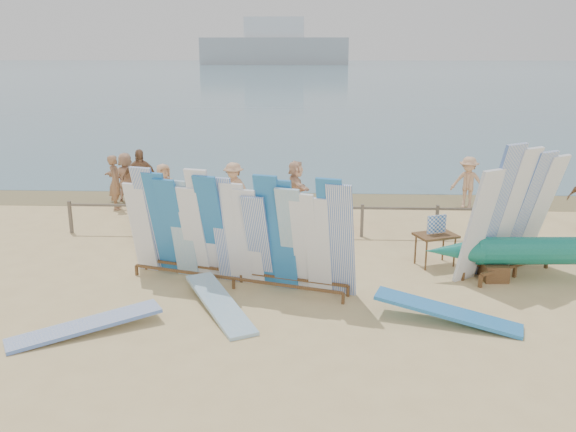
{
  "coord_description": "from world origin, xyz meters",
  "views": [
    {
      "loc": [
        0.7,
        -12.86,
        4.94
      ],
      "look_at": [
        0.07,
        1.34,
        1.01
      ],
      "focal_mm": 38.0,
      "sensor_mm": 36.0,
      "label": 1
    }
  ],
  "objects_px": {
    "beachgoer_11": "(126,177)",
    "beachgoer_9": "(468,182)",
    "vendor_table": "(435,249)",
    "main_surfboard_rack": "(237,234)",
    "beachgoer_2": "(191,201)",
    "flat_board_a": "(220,310)",
    "beachgoer_3": "(234,189)",
    "beachgoer_1": "(115,182)",
    "flat_board_d": "(447,323)",
    "side_surfboard_rack": "(511,215)",
    "flat_board_e": "(86,332)",
    "beachgoer_5": "(296,187)",
    "beachgoer_0": "(164,190)",
    "beach_chair_left": "(324,221)",
    "beach_chair_right": "(300,220)",
    "stroller": "(332,213)",
    "beachgoer_extra_1": "(140,178)"
  },
  "relations": [
    {
      "from": "flat_board_a",
      "to": "flat_board_d",
      "type": "height_order",
      "value": "flat_board_d"
    },
    {
      "from": "main_surfboard_rack",
      "to": "beach_chair_right",
      "type": "height_order",
      "value": "main_surfboard_rack"
    },
    {
      "from": "side_surfboard_rack",
      "to": "flat_board_e",
      "type": "bearing_deg",
      "value": 166.75
    },
    {
      "from": "flat_board_a",
      "to": "main_surfboard_rack",
      "type": "bearing_deg",
      "value": 53.33
    },
    {
      "from": "flat_board_a",
      "to": "beachgoer_extra_1",
      "type": "distance_m",
      "value": 8.79
    },
    {
      "from": "side_surfboard_rack",
      "to": "beachgoer_3",
      "type": "relative_size",
      "value": 1.86
    },
    {
      "from": "flat_board_a",
      "to": "flat_board_d",
      "type": "relative_size",
      "value": 1.0
    },
    {
      "from": "flat_board_e",
      "to": "beachgoer_3",
      "type": "xyz_separation_m",
      "value": [
        1.66,
        7.98,
        0.82
      ]
    },
    {
      "from": "beach_chair_right",
      "to": "beachgoer_11",
      "type": "bearing_deg",
      "value": 151.01
    },
    {
      "from": "flat_board_a",
      "to": "beachgoer_0",
      "type": "relative_size",
      "value": 1.66
    },
    {
      "from": "vendor_table",
      "to": "beach_chair_left",
      "type": "height_order",
      "value": "vendor_table"
    },
    {
      "from": "beachgoer_11",
      "to": "beachgoer_2",
      "type": "distance_m",
      "value": 4.12
    },
    {
      "from": "beachgoer_2",
      "to": "beachgoer_1",
      "type": "bearing_deg",
      "value": -150.05
    },
    {
      "from": "vendor_table",
      "to": "main_surfboard_rack",
      "type": "bearing_deg",
      "value": 176.83
    },
    {
      "from": "beachgoer_11",
      "to": "beachgoer_9",
      "type": "height_order",
      "value": "beachgoer_9"
    },
    {
      "from": "stroller",
      "to": "beachgoer_5",
      "type": "relative_size",
      "value": 0.72
    },
    {
      "from": "main_surfboard_rack",
      "to": "beachgoer_3",
      "type": "distance_m",
      "value": 5.69
    },
    {
      "from": "vendor_table",
      "to": "beach_chair_right",
      "type": "height_order",
      "value": "vendor_table"
    },
    {
      "from": "vendor_table",
      "to": "beachgoer_0",
      "type": "height_order",
      "value": "beachgoer_0"
    },
    {
      "from": "main_surfboard_rack",
      "to": "side_surfboard_rack",
      "type": "height_order",
      "value": "side_surfboard_rack"
    },
    {
      "from": "main_surfboard_rack",
      "to": "beachgoer_3",
      "type": "bearing_deg",
      "value": 115.24
    },
    {
      "from": "beach_chair_left",
      "to": "beachgoer_extra_1",
      "type": "distance_m",
      "value": 6.35
    },
    {
      "from": "beachgoer_5",
      "to": "beachgoer_0",
      "type": "distance_m",
      "value": 3.99
    },
    {
      "from": "flat_board_e",
      "to": "beach_chair_left",
      "type": "distance_m",
      "value": 7.92
    },
    {
      "from": "main_surfboard_rack",
      "to": "beachgoer_extra_1",
      "type": "bearing_deg",
      "value": 137.91
    },
    {
      "from": "stroller",
      "to": "beachgoer_extra_1",
      "type": "xyz_separation_m",
      "value": [
        -6.07,
        2.26,
        0.46
      ]
    },
    {
      "from": "beachgoer_1",
      "to": "beachgoer_11",
      "type": "bearing_deg",
      "value": -17.87
    },
    {
      "from": "side_surfboard_rack",
      "to": "flat_board_e",
      "type": "xyz_separation_m",
      "value": [
        -8.43,
        -3.31,
        -1.38
      ]
    },
    {
      "from": "beach_chair_left",
      "to": "beachgoer_2",
      "type": "distance_m",
      "value": 3.8
    },
    {
      "from": "side_surfboard_rack",
      "to": "beachgoer_extra_1",
      "type": "relative_size",
      "value": 1.64
    },
    {
      "from": "flat_board_e",
      "to": "beach_chair_left",
      "type": "height_order",
      "value": "beach_chair_left"
    },
    {
      "from": "side_surfboard_rack",
      "to": "beach_chair_right",
      "type": "xyz_separation_m",
      "value": [
        -4.73,
        3.41,
        -1.14
      ]
    },
    {
      "from": "vendor_table",
      "to": "flat_board_a",
      "type": "distance_m",
      "value": 5.44
    },
    {
      "from": "beachgoer_9",
      "to": "main_surfboard_rack",
      "type": "bearing_deg",
      "value": -108.07
    },
    {
      "from": "beachgoer_0",
      "to": "beachgoer_3",
      "type": "relative_size",
      "value": 0.99
    },
    {
      "from": "main_surfboard_rack",
      "to": "beachgoer_3",
      "type": "xyz_separation_m",
      "value": [
        -0.8,
        5.62,
        -0.33
      ]
    },
    {
      "from": "flat_board_e",
      "to": "beachgoer_0",
      "type": "distance_m",
      "value": 7.86
    },
    {
      "from": "beachgoer_2",
      "to": "beachgoer_1",
      "type": "relative_size",
      "value": 0.92
    },
    {
      "from": "vendor_table",
      "to": "beachgoer_11",
      "type": "xyz_separation_m",
      "value": [
        -9.08,
        5.84,
        0.42
      ]
    },
    {
      "from": "flat_board_a",
      "to": "flat_board_e",
      "type": "distance_m",
      "value": 2.5
    },
    {
      "from": "flat_board_e",
      "to": "beachgoer_9",
      "type": "bearing_deg",
      "value": 104.47
    },
    {
      "from": "flat_board_a",
      "to": "beachgoer_1",
      "type": "bearing_deg",
      "value": 92.45
    },
    {
      "from": "stroller",
      "to": "beach_chair_left",
      "type": "bearing_deg",
      "value": -172.44
    },
    {
      "from": "vendor_table",
      "to": "flat_board_d",
      "type": "height_order",
      "value": "vendor_table"
    },
    {
      "from": "beachgoer_2",
      "to": "side_surfboard_rack",
      "type": "bearing_deg",
      "value": 42.98
    },
    {
      "from": "flat_board_a",
      "to": "flat_board_e",
      "type": "xyz_separation_m",
      "value": [
        -2.26,
        -1.06,
        0.0
      ]
    },
    {
      "from": "stroller",
      "to": "beachgoer_extra_1",
      "type": "bearing_deg",
      "value": 140.67
    },
    {
      "from": "flat_board_a",
      "to": "beachgoer_3",
      "type": "bearing_deg",
      "value": 67.11
    },
    {
      "from": "beach_chair_left",
      "to": "side_surfboard_rack",
      "type": "bearing_deg",
      "value": -14.45
    },
    {
      "from": "vendor_table",
      "to": "stroller",
      "type": "xyz_separation_m",
      "value": [
        -2.33,
        2.87,
        0.07
      ]
    }
  ]
}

